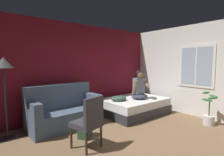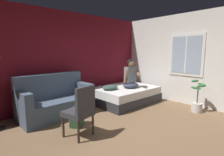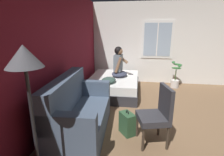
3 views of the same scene
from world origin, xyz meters
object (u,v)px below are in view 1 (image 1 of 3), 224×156
Objects in this scene: cell_phone at (154,99)px; bed at (134,106)px; throw_pillow at (119,98)px; potted_plant at (209,113)px; person_seated at (139,87)px; floor_lamp at (4,71)px; backpack at (85,128)px; side_chair at (89,121)px; couch at (64,111)px.

bed is at bearing -43.98° from cell_phone.
potted_plant is at bearing -55.50° from throw_pillow.
throw_pillow is at bearing 173.73° from bed.
person_seated is 1.96m from potted_plant.
floor_lamp is (-3.36, 0.40, 1.19)m from bed.
throw_pillow is 0.56× the size of potted_plant.
throw_pillow is (-0.66, 0.20, -0.29)m from person_seated.
person_seated is at bearing -57.47° from bed.
bed is at bearing 122.53° from person_seated.
backpack is at bearing -35.79° from floor_lamp.
bed is 4.04× the size of throw_pillow.
side_chair is 2.04× the size of throw_pillow.
person_seated is (2.33, 0.88, 0.30)m from side_chair.
side_chair is 2.51m from person_seated.
floor_lamp reaches higher than cell_phone.
backpack is (-2.14, -0.40, -0.64)m from person_seated.
cell_phone is at bearing -17.98° from couch.
floor_lamp is at bearing -5.62° from cell_phone.
floor_lamp is (-3.44, 0.53, 0.59)m from person_seated.
backpack is 3.13m from potted_plant.
floor_lamp is at bearing 128.23° from side_chair.
backpack is 2.45m from cell_phone.
potted_plant is at bearing -37.51° from couch.
throw_pillow is 2.93m from floor_lamp.
backpack is 3.18× the size of cell_phone.
backpack is at bearing 154.38° from potted_plant.
potted_plant reaches higher than bed.
floor_lamp is (-1.30, 0.94, 1.24)m from backpack.
bed is 1.11× the size of couch.
couch is 1.78× the size of side_chair.
cell_phone is at bearing -49.47° from person_seated.
throw_pillow reaches higher than backpack.
person_seated is 0.57m from cell_phone.
person_seated is 6.08× the size of cell_phone.
person_seated is at bearing 20.71° from side_chair.
couch reaches higher than side_chair.
side_chair is at bearing -94.13° from couch.
side_chair reaches higher than bed.
potted_plant is at bearing 112.93° from cell_phone.
bed is 2.48m from side_chair.
throw_pillow is at bearing 32.84° from side_chair.
potted_plant is at bearing -25.62° from backpack.
side_chair is 1.12× the size of person_seated.
person_seated is at bearing -8.81° from floor_lamp.
potted_plant is (0.39, -1.42, -0.18)m from cell_phone.
floor_lamp is at bearing 177.34° from couch.
potted_plant reaches higher than backpack.
potted_plant reaches higher than cell_phone.
couch is at bearing 169.81° from throw_pillow.
person_seated reaches higher than potted_plant.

